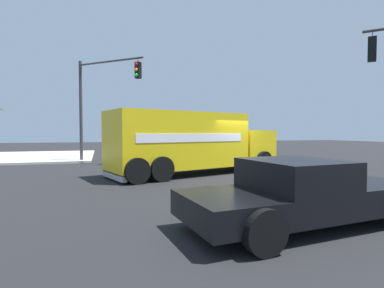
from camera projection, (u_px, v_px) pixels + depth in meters
ground_plane at (235, 173)px, 14.54m from camera, size 100.00×100.00×0.00m
sidewalk_corner_far at (13, 157)px, 22.89m from camera, size 11.58×11.58×0.14m
delivery_truck at (192, 142)px, 14.07m from camera, size 4.96×8.73×2.84m
traffic_light_secondary at (99, 94)px, 19.00m from camera, size 3.36×3.78×6.45m
pickup_black at (302, 191)px, 6.25m from camera, size 2.66×5.37×1.38m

